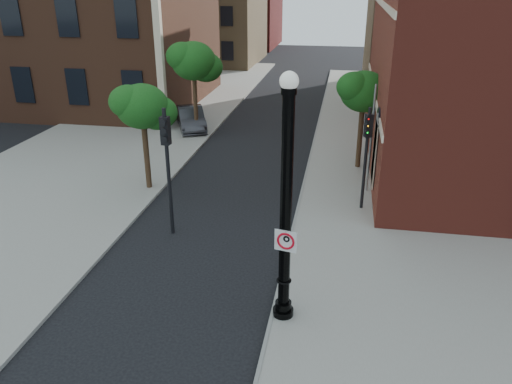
% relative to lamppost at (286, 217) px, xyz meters
% --- Properties ---
extents(ground, '(120.00, 120.00, 0.00)m').
position_rel_lamppost_xyz_m(ground, '(-2.34, -0.33, -3.09)').
color(ground, black).
rests_on(ground, ground).
extents(sidewalk_right, '(8.00, 60.00, 0.12)m').
position_rel_lamppost_xyz_m(sidewalk_right, '(3.66, 9.67, -3.03)').
color(sidewalk_right, gray).
rests_on(sidewalk_right, ground).
extents(sidewalk_left, '(10.00, 50.00, 0.12)m').
position_rel_lamppost_xyz_m(sidewalk_left, '(-11.34, 17.67, -3.03)').
color(sidewalk_left, gray).
rests_on(sidewalk_left, ground).
extents(curb_edge, '(0.10, 60.00, 0.14)m').
position_rel_lamppost_xyz_m(curb_edge, '(-0.29, 9.67, -3.02)').
color(curb_edge, gray).
rests_on(curb_edge, ground).
extents(bg_building_tan_a, '(12.00, 12.00, 12.00)m').
position_rel_lamppost_xyz_m(bg_building_tan_a, '(-14.34, 43.67, 2.91)').
color(bg_building_tan_a, olive).
rests_on(bg_building_tan_a, ground).
extents(bg_building_red, '(12.00, 12.00, 10.00)m').
position_rel_lamppost_xyz_m(bg_building_red, '(-14.34, 57.67, 1.91)').
color(bg_building_red, maroon).
rests_on(bg_building_red, ground).
extents(lamppost, '(0.57, 0.57, 6.69)m').
position_rel_lamppost_xyz_m(lamppost, '(0.00, 0.00, 0.00)').
color(lamppost, black).
rests_on(lamppost, ground).
extents(no_parking_sign, '(0.58, 0.15, 0.59)m').
position_rel_lamppost_xyz_m(no_parking_sign, '(0.04, -0.17, -0.59)').
color(no_parking_sign, white).
rests_on(no_parking_sign, ground).
extents(parked_car, '(3.02, 4.44, 1.38)m').
position_rel_lamppost_xyz_m(parked_car, '(-7.91, 17.35, -2.40)').
color(parked_car, '#302F35').
rests_on(parked_car, ground).
extents(traffic_signal_left, '(0.31, 0.39, 4.64)m').
position_rel_lamppost_xyz_m(traffic_signal_left, '(-4.60, 4.20, 0.03)').
color(traffic_signal_left, black).
rests_on(traffic_signal_left, ground).
extents(traffic_signal_right, '(0.34, 0.37, 4.19)m').
position_rel_lamppost_xyz_m(traffic_signal_right, '(2.19, 7.38, -0.26)').
color(traffic_signal_right, black).
rests_on(traffic_signal_right, ground).
extents(utility_pole, '(0.09, 0.09, 4.70)m').
position_rel_lamppost_xyz_m(utility_pole, '(2.44, 9.23, -0.74)').
color(utility_pole, '#999999').
rests_on(utility_pole, ground).
extents(street_tree_a, '(2.58, 2.33, 4.64)m').
position_rel_lamppost_xyz_m(street_tree_a, '(-6.92, 7.97, 0.56)').
color(street_tree_a, '#322214').
rests_on(street_tree_a, ground).
extents(street_tree_b, '(2.98, 2.69, 5.36)m').
position_rel_lamppost_xyz_m(street_tree_b, '(-7.20, 16.32, 1.14)').
color(street_tree_b, '#322214').
rests_on(street_tree_b, ground).
extents(street_tree_c, '(2.62, 2.37, 4.72)m').
position_rel_lamppost_xyz_m(street_tree_c, '(2.12, 12.23, 0.63)').
color(street_tree_c, '#322214').
rests_on(street_tree_c, ground).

